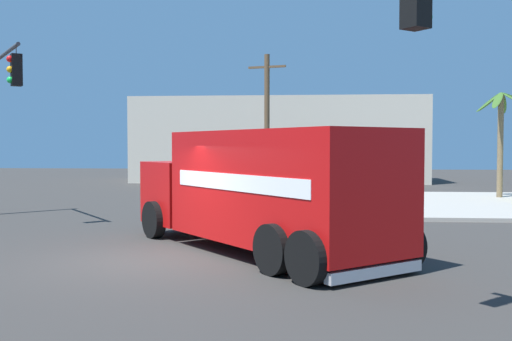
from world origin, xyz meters
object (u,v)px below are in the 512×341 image
Objects in this scene: delivery_truck at (263,189)px; palm_tree_far at (501,126)px; utility_pole at (267,120)px; traffic_light_primary at (1,107)px.

delivery_truck is 17.24m from palm_tree_far.
utility_pole is (-11.01, 5.49, 0.56)m from palm_tree_far.
utility_pole reaches higher than delivery_truck.
delivery_truck is 1.65× the size of palm_tree_far.
palm_tree_far is (9.82, 14.04, 1.89)m from delivery_truck.
delivery_truck is 11.03m from traffic_light_primary.
traffic_light_primary is at bearing 149.27° from delivery_truck.
utility_pole is at bearing 153.49° from palm_tree_far.
delivery_truck is 1.04× the size of utility_pole.
utility_pole reaches higher than traffic_light_primary.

